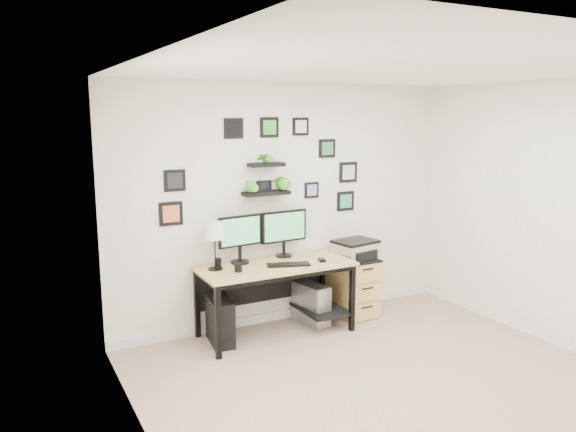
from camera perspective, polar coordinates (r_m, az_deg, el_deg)
room at (r=6.43m, az=0.02°, el=-9.85°), size 4.00×4.00×4.00m
desk at (r=5.85m, az=-1.12°, el=-5.97°), size 1.60×0.70×0.75m
monitor_left at (r=5.76m, az=-4.91°, el=-1.99°), size 0.49×0.21×0.50m
monitor_right at (r=6.00m, az=-0.40°, el=-1.38°), size 0.54×0.19×0.50m
keyboard at (r=5.72m, az=0.06°, el=-4.96°), size 0.46×0.26×0.02m
mouse at (r=5.89m, az=3.46°, el=-4.48°), size 0.09×0.12×0.03m
table_lamp at (r=5.54m, az=-7.47°, el=-1.58°), size 0.23×0.23×0.48m
mug at (r=5.51m, az=-5.07°, el=-5.24°), size 0.08×0.08×0.09m
pen_cup at (r=5.71m, az=-7.13°, el=-4.71°), size 0.07×0.07×0.09m
pc_tower_black at (r=5.75m, az=-6.91°, el=-10.49°), size 0.27×0.49×0.46m
pc_tower_grey at (r=6.21m, az=2.39°, el=-8.90°), size 0.27×0.48×0.45m
file_cabinet at (r=6.48m, az=6.70°, el=-7.11°), size 0.43×0.53×0.67m
printer at (r=6.33m, az=6.87°, el=-3.38°), size 0.51×0.43×0.21m
wall_decor at (r=5.91m, az=-1.84°, el=4.37°), size 2.32×0.18×1.07m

